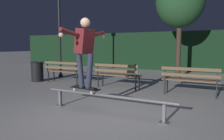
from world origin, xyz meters
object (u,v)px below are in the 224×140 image
(grind_rail, at_px, (106,98))
(trash_can, at_px, (37,71))
(park_bench_left_center, at_px, (117,73))
(park_bench_right_center, at_px, (190,78))
(skateboarder, at_px, (85,47))
(tree_behind_benches, at_px, (180,2))
(park_bench_leftmost, at_px, (63,69))
(lamp_post_left, at_px, (59,23))
(skateboard, at_px, (85,89))

(grind_rail, bearing_deg, trash_can, 152.59)
(park_bench_left_center, relative_size, trash_can, 2.01)
(park_bench_left_center, bearing_deg, park_bench_right_center, 0.00)
(skateboarder, height_order, trash_can, skateboarder)
(park_bench_left_center, height_order, tree_behind_benches, tree_behind_benches)
(trash_can, bearing_deg, skateboarder, -30.41)
(park_bench_leftmost, height_order, lamp_post_left, lamp_post_left)
(trash_can, bearing_deg, lamp_post_left, 90.51)
(park_bench_left_center, bearing_deg, skateboard, -79.88)
(grind_rail, height_order, lamp_post_left, lamp_post_left)
(tree_behind_benches, bearing_deg, grind_rail, -93.06)
(lamp_post_left, distance_m, trash_can, 2.51)
(grind_rail, xyz_separation_m, park_bench_right_center, (1.37, 2.54, 0.20))
(tree_behind_benches, bearing_deg, park_bench_left_center, -110.02)
(lamp_post_left, bearing_deg, trash_can, -89.49)
(grind_rail, bearing_deg, skateboarder, -179.95)
(lamp_post_left, relative_size, trash_can, 4.88)
(grind_rail, height_order, tree_behind_benches, tree_behind_benches)
(skateboard, xyz_separation_m, trash_can, (-4.03, 2.37, -0.08))
(skateboarder, relative_size, park_bench_left_center, 0.97)
(skateboard, distance_m, park_bench_left_center, 2.58)
(park_bench_left_center, bearing_deg, trash_can, -177.29)
(grind_rail, height_order, park_bench_left_center, park_bench_left_center)
(grind_rail, distance_m, park_bench_leftmost, 4.20)
(park_bench_leftmost, relative_size, park_bench_right_center, 1.00)
(trash_can, bearing_deg, park_bench_leftmost, 7.86)
(skateboard, xyz_separation_m, park_bench_leftmost, (-2.81, 2.54, 0.04))
(grind_rail, height_order, park_bench_leftmost, park_bench_leftmost)
(grind_rail, relative_size, trash_can, 3.88)
(park_bench_leftmost, relative_size, lamp_post_left, 0.41)
(skateboard, height_order, park_bench_left_center, park_bench_left_center)
(grind_rail, xyz_separation_m, trash_can, (-4.56, 2.37, 0.08))
(grind_rail, bearing_deg, park_bench_leftmost, 142.78)
(park_bench_right_center, bearing_deg, lamp_post_left, 168.05)
(skateboarder, distance_m, park_bench_right_center, 3.29)
(skateboarder, distance_m, park_bench_leftmost, 3.89)
(skateboarder, bearing_deg, skateboard, 171.43)
(park_bench_leftmost, height_order, trash_can, park_bench_leftmost)
(park_bench_right_center, height_order, tree_behind_benches, tree_behind_benches)
(park_bench_leftmost, height_order, tree_behind_benches, tree_behind_benches)
(skateboard, bearing_deg, skateboarder, -8.57)
(grind_rail, bearing_deg, park_bench_left_center, 111.23)
(lamp_post_left, bearing_deg, tree_behind_benches, 25.58)
(grind_rail, height_order, trash_can, trash_can)
(grind_rail, distance_m, tree_behind_benches, 6.88)
(grind_rail, bearing_deg, skateboard, -180.00)
(skateboarder, height_order, park_bench_right_center, skateboarder)
(park_bench_left_center, relative_size, park_bench_right_center, 1.00)
(trash_can, bearing_deg, park_bench_right_center, 1.63)
(skateboarder, xyz_separation_m, park_bench_leftmost, (-2.81, 2.54, -0.89))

